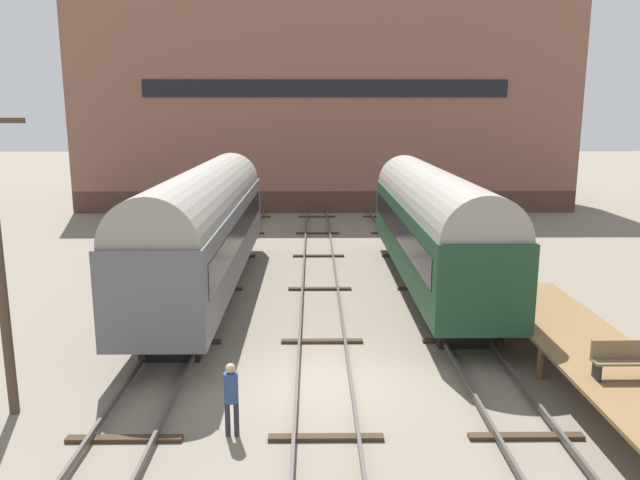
# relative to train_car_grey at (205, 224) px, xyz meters

# --- Properties ---
(ground_plane) EXTENTS (200.00, 200.00, 0.00)m
(ground_plane) POSITION_rel_train_car_grey_xyz_m (4.52, -8.26, -2.93)
(ground_plane) COLOR slate
(track_left) EXTENTS (2.60, 60.00, 0.26)m
(track_left) POSITION_rel_train_car_grey_xyz_m (-0.00, -8.26, -2.79)
(track_left) COLOR #4C4742
(track_left) RESTS_ON ground
(track_middle) EXTENTS (2.60, 60.00, 0.26)m
(track_middle) POSITION_rel_train_car_grey_xyz_m (4.52, -8.26, -2.79)
(track_middle) COLOR #4C4742
(track_middle) RESTS_ON ground
(track_right) EXTENTS (2.60, 60.00, 0.26)m
(track_right) POSITION_rel_train_car_grey_xyz_m (9.04, -8.26, -2.79)
(track_right) COLOR #4C4742
(track_right) RESTS_ON ground
(train_car_grey) EXTENTS (2.90, 17.32, 5.14)m
(train_car_grey) POSITION_rel_train_car_grey_xyz_m (0.00, 0.00, 0.00)
(train_car_grey) COLOR black
(train_car_grey) RESTS_ON ground
(train_car_green) EXTENTS (2.84, 16.34, 5.00)m
(train_car_green) POSITION_rel_train_car_grey_xyz_m (9.04, 0.62, -0.08)
(train_car_green) COLOR black
(train_car_green) RESTS_ON ground
(station_platform) EXTENTS (2.71, 12.14, 1.04)m
(station_platform) POSITION_rel_train_car_grey_xyz_m (11.71, -8.03, -1.98)
(station_platform) COLOR brown
(station_platform) RESTS_ON ground
(bench) EXTENTS (1.40, 0.40, 0.91)m
(bench) POSITION_rel_train_car_grey_xyz_m (11.52, -10.33, -1.41)
(bench) COLOR brown
(bench) RESTS_ON station_platform
(person_worker) EXTENTS (0.32, 0.32, 1.75)m
(person_worker) POSITION_rel_train_car_grey_xyz_m (2.39, -11.05, -1.88)
(person_worker) COLOR #282833
(person_worker) RESTS_ON ground
(warehouse_building) EXTENTS (36.44, 10.71, 16.03)m
(warehouse_building) POSITION_rel_train_car_grey_xyz_m (5.12, 25.96, 5.08)
(warehouse_building) COLOR #4F342A
(warehouse_building) RESTS_ON ground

